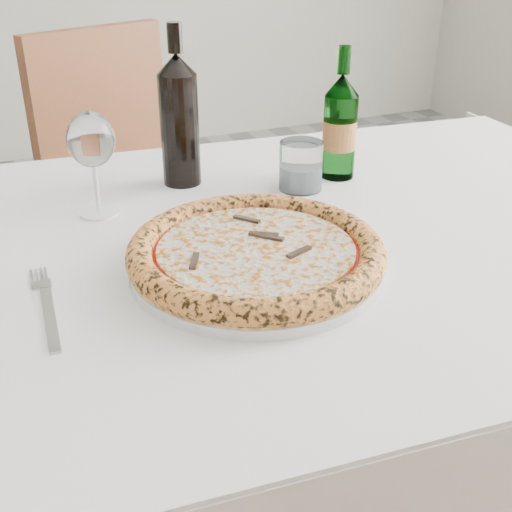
# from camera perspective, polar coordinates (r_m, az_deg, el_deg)

# --- Properties ---
(dining_table) EXTENTS (1.58, 1.01, 0.76)m
(dining_table) POSITION_cam_1_polar(r_m,az_deg,el_deg) (0.96, -2.34, -2.96)
(dining_table) COLOR brown
(dining_table) RESTS_ON floor
(chair_far) EXTENTS (0.52, 0.52, 0.93)m
(chair_far) POSITION_cam_1_polar(r_m,az_deg,el_deg) (1.76, -11.20, 6.08)
(chair_far) COLOR brown
(chair_far) RESTS_ON floor
(plate) EXTENTS (0.33, 0.33, 0.02)m
(plate) POSITION_cam_1_polar(r_m,az_deg,el_deg) (0.83, 0.00, -0.68)
(plate) COLOR white
(plate) RESTS_ON dining_table
(pizza) EXTENTS (0.33, 0.33, 0.03)m
(pizza) POSITION_cam_1_polar(r_m,az_deg,el_deg) (0.83, -0.00, 0.39)
(pizza) COLOR #F2C75F
(pizza) RESTS_ON plate
(fork) EXTENTS (0.02, 0.20, 0.00)m
(fork) POSITION_cam_1_polar(r_m,az_deg,el_deg) (0.79, -18.07, -4.37)
(fork) COLOR #A5A7AD
(fork) RESTS_ON dining_table
(wine_glass) EXTENTS (0.07, 0.07, 0.16)m
(wine_glass) POSITION_cam_1_polar(r_m,az_deg,el_deg) (0.99, -14.47, 9.76)
(wine_glass) COLOR white
(wine_glass) RESTS_ON dining_table
(tumbler) EXTENTS (0.07, 0.07, 0.08)m
(tumbler) POSITION_cam_1_polar(r_m,az_deg,el_deg) (1.09, 4.00, 7.73)
(tumbler) COLOR silver
(tumbler) RESTS_ON dining_table
(beer_bottle) EXTENTS (0.06, 0.06, 0.23)m
(beer_bottle) POSITION_cam_1_polar(r_m,az_deg,el_deg) (1.14, 7.47, 11.31)
(beer_bottle) COLOR #3F8745
(beer_bottle) RESTS_ON dining_table
(wine_bottle) EXTENTS (0.07, 0.07, 0.27)m
(wine_bottle) POSITION_cam_1_polar(r_m,az_deg,el_deg) (1.10, -6.85, 12.04)
(wine_bottle) COLOR black
(wine_bottle) RESTS_ON dining_table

